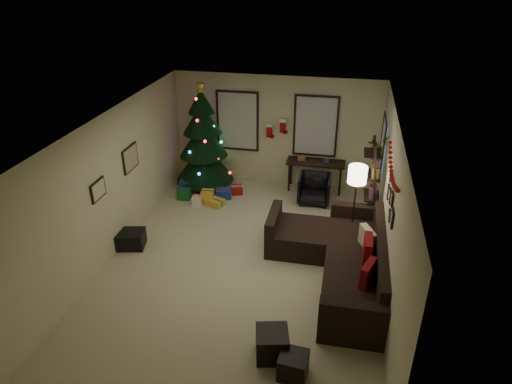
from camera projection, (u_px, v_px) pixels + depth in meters
The scene contains 29 objects.
floor at pixel (244, 259), 8.66m from camera, with size 7.00×7.00×0.00m, color #BBB38D.
ceiling at pixel (243, 123), 7.42m from camera, with size 7.00×7.00×0.00m, color white.
wall_back at pixel (276, 131), 11.09m from camera, with size 5.00×5.00×0.00m, color beige.
wall_front at pixel (171, 343), 4.99m from camera, with size 5.00×5.00×0.00m, color beige.
wall_left at pixel (113, 184), 8.49m from camera, with size 7.00×7.00×0.00m, color beige.
wall_right at pixel (390, 211), 7.59m from camera, with size 7.00×7.00×0.00m, color beige.
window_back_left at pixel (238, 121), 11.14m from camera, with size 1.05×0.06×1.50m.
window_back_right at pixel (316, 126), 10.80m from camera, with size 1.05×0.06×1.50m.
window_right_wall at pixel (383, 147), 9.75m from camera, with size 0.06×0.90×1.30m.
christmas_tree at pixel (203, 143), 11.06m from camera, with size 1.42×1.42×2.65m.
presents at pixel (208, 193), 10.84m from camera, with size 1.50×1.11×0.30m.
sofa at pixel (341, 259), 8.14m from camera, with size 2.19×3.15×0.94m.
pillow_red_a at pixel (368, 275), 7.20m from camera, with size 0.12×0.45×0.45m, color maroon.
pillow_red_b at pixel (367, 251), 7.79m from camera, with size 0.13×0.50×0.50m, color maroon.
pillow_cream at pixel (367, 240), 8.11m from camera, with size 0.13×0.45×0.45m, color beige.
ottoman_near at pixel (272, 344), 6.48m from camera, with size 0.45×0.45×0.43m, color black.
ottoman_far at pixel (293, 365), 6.18m from camera, with size 0.38×0.38×0.36m, color black.
desk at pixel (316, 165), 10.97m from camera, with size 1.39×0.50×0.75m.
desk_chair at pixel (314, 189), 10.55m from camera, with size 0.66×0.62×0.68m, color black.
bookshelf at pixel (373, 189), 9.11m from camera, with size 0.30×0.59×2.02m.
potted_plant at pixel (378, 143), 8.94m from camera, with size 0.52×0.45×0.58m, color #4C4C4C.
floor_lamp at pixel (357, 180), 8.54m from camera, with size 0.35×0.35×1.67m.
art_map at pixel (130, 158), 9.04m from camera, with size 0.04×0.60×0.50m.
art_abstract at pixel (98, 190), 7.95m from camera, with size 0.04×0.45×0.35m.
gallery at pixel (391, 201), 7.43m from camera, with size 0.03×1.25×0.54m.
garland at pixel (393, 170), 7.27m from camera, with size 0.08×1.90×0.30m, color #A5140C, non-canonical shape.
stocking_left at pixel (270, 130), 11.00m from camera, with size 0.20×0.05×0.36m.
stocking_right at pixel (283, 126), 10.85m from camera, with size 0.20×0.05×0.36m.
storage_bin at pixel (127, 239), 8.98m from camera, with size 0.66×0.44×0.33m, color black.
Camera 1 is at (1.65, -6.92, 5.10)m, focal length 32.02 mm.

